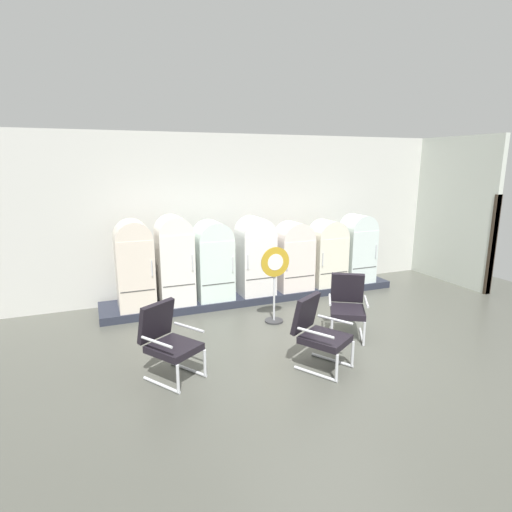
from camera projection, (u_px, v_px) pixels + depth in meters
The scene contains 15 objects.
ground at pixel (335, 363), 5.80m from camera, with size 12.00×10.00×0.05m, color #4D4D46.
back_wall at pixel (244, 214), 8.74m from camera, with size 11.76×0.12×3.30m.
side_wall_right at pixel (455, 212), 9.37m from camera, with size 0.16×2.20×3.30m.
display_plinth at pixel (255, 294), 8.52m from camera, with size 6.08×0.95×0.14m, color #262A37.
refrigerator_0 at pixel (134, 262), 7.37m from camera, with size 0.64×0.72×1.60m.
refrigerator_1 at pixel (175, 257), 7.61m from camera, with size 0.62×0.68×1.65m.
refrigerator_2 at pixel (213, 258), 7.91m from camera, with size 0.68×0.71×1.51m.
refrigerator_3 at pixel (255, 253), 8.19m from camera, with size 0.68×0.66×1.55m.
refrigerator_4 at pixel (294, 254), 8.50m from camera, with size 0.71×0.61×1.41m.
refrigerator_5 at pixel (327, 251), 8.79m from camera, with size 0.70×0.62×1.40m.
refrigerator_6 at pixel (358, 246), 9.06m from camera, with size 0.65×0.61×1.48m.
armchair_left at pixel (168, 339), 5.29m from camera, with size 0.83×0.88×0.98m.
armchair_right at pixel (347, 304), 6.61m from camera, with size 0.82×0.88×0.98m.
armchair_center at pixel (318, 331), 5.56m from camera, with size 0.82×0.88×0.98m.
sign_stand at pixel (275, 284), 7.08m from camera, with size 0.52×0.32×1.34m.
Camera 1 is at (-3.02, -4.52, 2.73)m, focal length 28.97 mm.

